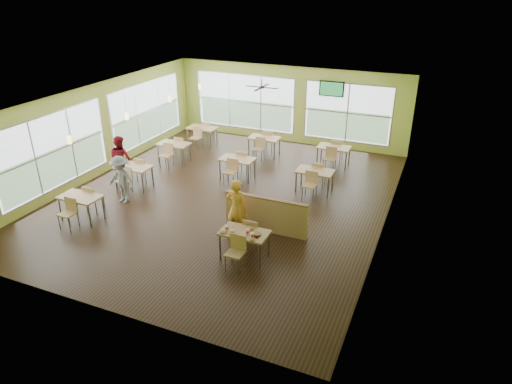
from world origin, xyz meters
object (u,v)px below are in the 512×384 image
main_table (244,236)px  man_plaid (237,209)px  half_wall_divider (266,214)px  food_basket (257,234)px

main_table → man_plaid: 1.10m
half_wall_divider → man_plaid: size_ratio=1.41×
food_basket → man_plaid: bearing=136.8°
man_plaid → food_basket: (0.97, -0.91, -0.07)m
main_table → food_basket: main_table is taller
half_wall_divider → food_basket: 1.54m
main_table → man_plaid: size_ratio=0.89×
main_table → half_wall_divider: (0.00, 1.45, -0.11)m
main_table → food_basket: (0.35, -0.02, 0.15)m
half_wall_divider → main_table: bearing=-90.0°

